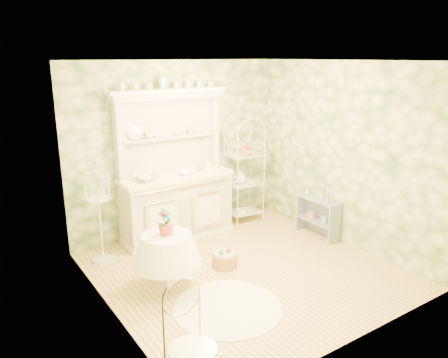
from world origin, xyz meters
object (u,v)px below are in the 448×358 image
bakers_rack (244,174)px  side_shelf (318,219)px  round_table (167,260)px  floor_basket (225,259)px  birdcage_stand (100,216)px  kitchen_dresser (176,166)px  cafe_chair (193,345)px

bakers_rack → side_shelf: size_ratio=2.56×
round_table → floor_basket: 0.96m
round_table → birdcage_stand: (-0.41, 1.18, 0.28)m
kitchen_dresser → floor_basket: size_ratio=7.55×
kitchen_dresser → floor_basket: bearing=-87.9°
kitchen_dresser → birdcage_stand: size_ratio=1.72×
side_shelf → floor_basket: (-1.80, -0.05, -0.18)m
bakers_rack → birdcage_stand: bearing=-170.8°
floor_basket → birdcage_stand: bearing=140.7°
birdcage_stand → floor_basket: (1.32, -1.08, -0.57)m
bakers_rack → floor_basket: bearing=-129.7°
cafe_chair → floor_basket: 2.40m
birdcage_stand → cafe_chair: bearing=-94.2°
side_shelf → cafe_chair: 3.82m
bakers_rack → floor_basket: bakers_rack is taller
kitchen_dresser → side_shelf: bearing=-33.3°
side_shelf → floor_basket: side_shelf is taller
birdcage_stand → floor_basket: bearing=-39.3°
bakers_rack → side_shelf: (0.55, -1.22, -0.55)m
side_shelf → birdcage_stand: size_ratio=0.49×
cafe_chair → floor_basket: cafe_chair is taller
round_table → cafe_chair: (-0.62, -1.70, 0.11)m
bakers_rack → floor_basket: 1.93m
kitchen_dresser → birdcage_stand: 1.37m
side_shelf → floor_basket: 1.81m
kitchen_dresser → side_shelf: size_ratio=3.53×
cafe_chair → round_table: bearing=70.9°
side_shelf → cafe_chair: size_ratio=0.65×
birdcage_stand → floor_basket: birdcage_stand is taller
bakers_rack → kitchen_dresser: bearing=-174.9°
cafe_chair → birdcage_stand: bearing=86.8°
kitchen_dresser → birdcage_stand: kitchen_dresser is taller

